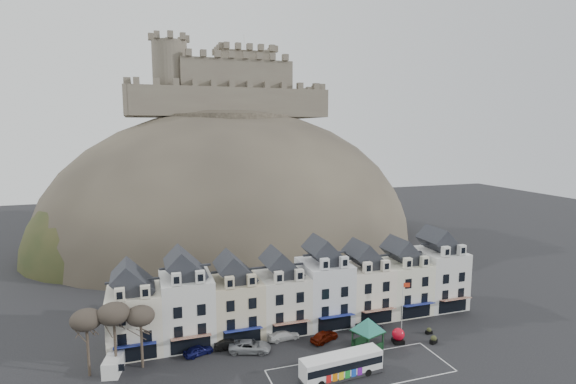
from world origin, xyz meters
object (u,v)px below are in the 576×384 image
object	(u,v)px
red_buoy	(398,335)
white_van	(114,364)
car_charcoal	(370,328)
bus_shelter	(368,325)
car_navy	(198,350)
car_black	(230,344)
car_white	(283,335)
flagpole	(403,302)
car_silver	(250,346)
car_maroon	(324,336)
bus	(341,364)

from	to	relation	value
red_buoy	white_van	world-z (taller)	red_buoy
white_van	car_charcoal	world-z (taller)	white_van
bus_shelter	red_buoy	bearing A→B (deg)	-17.42
car_navy	car_black	bearing A→B (deg)	-102.69
car_navy	car_white	xyz separation A→B (m)	(11.73, 0.65, 0.02)
car_white	flagpole	bearing A→B (deg)	-104.86
flagpole	car_navy	world-z (taller)	flagpole
car_navy	car_silver	size ratio (longest dim) A/B	0.71
bus_shelter	car_white	world-z (taller)	bus_shelter
red_buoy	car_maroon	size ratio (longest dim) A/B	0.49
car_navy	car_charcoal	world-z (taller)	car_charcoal
bus	bus_shelter	xyz separation A→B (m)	(6.23, 5.10, 1.81)
flagpole	car_black	size ratio (longest dim) A/B	1.73
bus_shelter	flagpole	xyz separation A→B (m)	(7.64, 3.63, 0.77)
car_black	car_silver	distance (m)	2.91
white_van	car_maroon	size ratio (longest dim) A/B	1.06
white_van	car_white	bearing A→B (deg)	15.29
red_buoy	car_silver	size ratio (longest dim) A/B	0.39
car_maroon	car_charcoal	distance (m)	7.28
car_black	car_charcoal	size ratio (longest dim) A/B	1.01
car_silver	bus	bearing A→B (deg)	-117.14
bus_shelter	car_charcoal	xyz separation A→B (m)	(2.66, 4.24, -2.70)
car_navy	flagpole	bearing A→B (deg)	-112.33
white_van	car_charcoal	xyz separation A→B (m)	(34.33, -0.48, -0.29)
red_buoy	car_white	xyz separation A→B (m)	(-14.57, 5.97, -0.39)
car_maroon	car_charcoal	size ratio (longest dim) A/B	1.04
bus_shelter	car_maroon	world-z (taller)	bus_shelter
car_white	car_charcoal	xyz separation A→B (m)	(12.47, -1.88, 0.00)
car_white	car_charcoal	distance (m)	12.61
red_buoy	flagpole	size ratio (longest dim) A/B	0.29
flagpole	bus	bearing A→B (deg)	-147.82
bus	car_charcoal	xyz separation A→B (m)	(8.89, 9.34, -0.89)
car_charcoal	red_buoy	bearing A→B (deg)	-133.72
bus	car_navy	bearing A→B (deg)	140.87
bus	car_charcoal	distance (m)	12.92
bus_shelter	car_silver	world-z (taller)	bus_shelter
flagpole	white_van	size ratio (longest dim) A/B	1.59
flagpole	car_charcoal	xyz separation A→B (m)	(-4.98, 0.61, -3.46)
red_buoy	car_white	bearing A→B (deg)	157.73
bus	car_white	size ratio (longest dim) A/B	2.18
bus	bus_shelter	bearing A→B (deg)	34.77
red_buoy	car_maroon	distance (m)	10.07
car_black	flagpole	bearing A→B (deg)	-91.71
bus_shelter	car_black	size ratio (longest dim) A/B	1.55
car_navy	car_maroon	xyz separation A→B (m)	(16.93, -1.64, 0.08)
white_van	car_black	xyz separation A→B (m)	(14.32, 1.19, -0.29)
bus_shelter	car_white	bearing A→B (deg)	128.88
white_van	car_white	distance (m)	21.91
red_buoy	car_maroon	xyz separation A→B (m)	(-9.37, 3.68, -0.34)
bus_shelter	red_buoy	xyz separation A→B (m)	(4.77, 0.15, -2.31)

